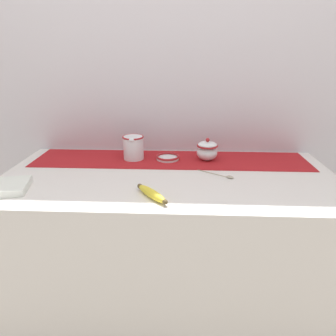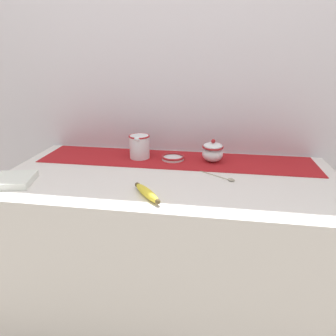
{
  "view_description": "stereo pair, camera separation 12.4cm",
  "coord_description": "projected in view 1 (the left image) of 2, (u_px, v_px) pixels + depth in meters",
  "views": [
    {
      "loc": [
        0.05,
        -1.21,
        1.36
      ],
      "look_at": [
        -0.0,
        -0.05,
        0.92
      ],
      "focal_mm": 32.0,
      "sensor_mm": 36.0,
      "label": 1
    },
    {
      "loc": [
        0.18,
        -1.2,
        1.36
      ],
      "look_at": [
        -0.0,
        -0.05,
        0.92
      ],
      "focal_mm": 32.0,
      "sensor_mm": 36.0,
      "label": 2
    }
  ],
  "objects": [
    {
      "name": "napkin_stack",
      "position": [
        7.0,
        187.0,
        1.15
      ],
      "size": [
        0.18,
        0.18,
        0.03
      ],
      "primitive_type": "cube",
      "rotation": [
        0.0,
        0.0,
        0.24
      ],
      "color": "white",
      "rests_on": "countertop"
    },
    {
      "name": "cream_pitcher",
      "position": [
        133.0,
        147.0,
        1.47
      ],
      "size": [
        0.11,
        0.12,
        0.12
      ],
      "color": "white",
      "rests_on": "countertop"
    },
    {
      "name": "table_runner",
      "position": [
        171.0,
        159.0,
        1.49
      ],
      "size": [
        1.34,
        0.28,
        0.0
      ],
      "primitive_type": "cube",
      "color": "#A8191E",
      "rests_on": "countertop"
    },
    {
      "name": "spoon",
      "position": [
        225.0,
        176.0,
        1.28
      ],
      "size": [
        0.17,
        0.12,
        0.01
      ],
      "rotation": [
        0.0,
        0.0,
        -0.59
      ],
      "color": "#A89E89",
      "rests_on": "countertop"
    },
    {
      "name": "back_wall",
      "position": [
        172.0,
        88.0,
        1.53
      ],
      "size": [
        2.26,
        0.04,
        2.4
      ],
      "primitive_type": "cube",
      "color": "silver",
      "rests_on": "ground_plane"
    },
    {
      "name": "ground_plane",
      "position": [
        169.0,
        323.0,
        1.62
      ],
      "size": [
        12.0,
        12.0,
        0.0
      ],
      "primitive_type": "plane",
      "color": "gray"
    },
    {
      "name": "small_dish",
      "position": [
        168.0,
        157.0,
        1.48
      ],
      "size": [
        0.12,
        0.12,
        0.02
      ],
      "color": "white",
      "rests_on": "countertop"
    },
    {
      "name": "sugar_bowl",
      "position": [
        207.0,
        150.0,
        1.46
      ],
      "size": [
        0.1,
        0.1,
        0.11
      ],
      "color": "white",
      "rests_on": "countertop"
    },
    {
      "name": "countertop",
      "position": [
        169.0,
        257.0,
        1.46
      ],
      "size": [
        1.46,
        0.69,
        0.87
      ],
      "primitive_type": "cube",
      "color": "silver",
      "rests_on": "ground_plane"
    },
    {
      "name": "banana",
      "position": [
        152.0,
        193.0,
        1.09
      ],
      "size": [
        0.14,
        0.16,
        0.03
      ],
      "rotation": [
        0.0,
        0.0,
        -0.88
      ],
      "color": "yellow",
      "rests_on": "countertop"
    }
  ]
}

